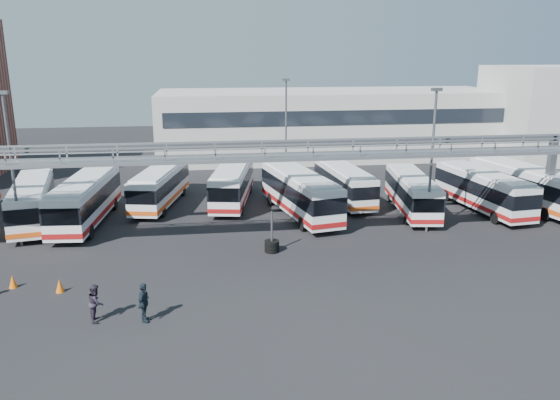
{
  "coord_description": "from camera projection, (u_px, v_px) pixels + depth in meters",
  "views": [
    {
      "loc": [
        -3.66,
        -28.53,
        12.49
      ],
      "look_at": [
        1.19,
        6.0,
        3.06
      ],
      "focal_mm": 35.0,
      "sensor_mm": 36.0,
      "label": 1
    }
  ],
  "objects": [
    {
      "name": "ground",
      "position": [
        274.0,
        280.0,
        31.03
      ],
      "size": [
        140.0,
        140.0,
        0.0
      ],
      "primitive_type": "plane",
      "color": "black",
      "rests_on": "ground"
    },
    {
      "name": "gantry",
      "position": [
        262.0,
        165.0,
        35.2
      ],
      "size": [
        51.4,
        5.15,
        7.1
      ],
      "color": "gray",
      "rests_on": "ground"
    },
    {
      "name": "warehouse",
      "position": [
        330.0,
        123.0,
        67.92
      ],
      "size": [
        42.0,
        14.0,
        8.0
      ],
      "primitive_type": "cube",
      "color": "#9E9E99",
      "rests_on": "ground"
    },
    {
      "name": "building_right",
      "position": [
        554.0,
        113.0,
        65.28
      ],
      "size": [
        14.0,
        12.0,
        11.0
      ],
      "primitive_type": "cube",
      "color": "#B2B2AD",
      "rests_on": "ground"
    },
    {
      "name": "light_pole_left",
      "position": [
        11.0,
        162.0,
        35.03
      ],
      "size": [
        0.7,
        0.35,
        10.21
      ],
      "color": "#4C4F54",
      "rests_on": "ground"
    },
    {
      "name": "light_pole_mid",
      "position": [
        432.0,
        154.0,
        37.83
      ],
      "size": [
        0.7,
        0.35,
        10.21
      ],
      "color": "#4C4F54",
      "rests_on": "ground"
    },
    {
      "name": "light_pole_back",
      "position": [
        286.0,
        127.0,
        51.1
      ],
      "size": [
        0.7,
        0.35,
        10.21
      ],
      "color": "#4C4F54",
      "rests_on": "ground"
    },
    {
      "name": "bus_1",
      "position": [
        32.0,
        201.0,
        40.64
      ],
      "size": [
        4.43,
        11.04,
        3.27
      ],
      "rotation": [
        0.0,
        0.0,
        0.18
      ],
      "color": "silver",
      "rests_on": "ground"
    },
    {
      "name": "bus_2",
      "position": [
        85.0,
        199.0,
        40.78
      ],
      "size": [
        3.54,
        11.6,
        3.47
      ],
      "rotation": [
        0.0,
        0.0,
        -0.08
      ],
      "color": "silver",
      "rests_on": "ground"
    },
    {
      "name": "bus_3",
      "position": [
        160.0,
        185.0,
        45.72
      ],
      "size": [
        4.53,
        10.75,
        3.18
      ],
      "rotation": [
        0.0,
        0.0,
        -0.21
      ],
      "color": "silver",
      "rests_on": "ground"
    },
    {
      "name": "bus_4",
      "position": [
        233.0,
        182.0,
        46.39
      ],
      "size": [
        4.46,
        11.18,
        3.31
      ],
      "rotation": [
        0.0,
        0.0,
        -0.18
      ],
      "color": "silver",
      "rests_on": "ground"
    },
    {
      "name": "bus_5",
      "position": [
        300.0,
        192.0,
        42.77
      ],
      "size": [
        4.84,
        11.78,
        3.49
      ],
      "rotation": [
        0.0,
        0.0,
        0.2
      ],
      "color": "silver",
      "rests_on": "ground"
    },
    {
      "name": "bus_6",
      "position": [
        344.0,
        182.0,
        46.91
      ],
      "size": [
        3.19,
        10.33,
        3.09
      ],
      "rotation": [
        0.0,
        0.0,
        0.08
      ],
      "color": "silver",
      "rests_on": "ground"
    },
    {
      "name": "bus_7",
      "position": [
        412.0,
        192.0,
        43.69
      ],
      "size": [
        3.8,
        10.49,
        3.12
      ],
      "rotation": [
        0.0,
        0.0,
        -0.14
      ],
      "color": "silver",
      "rests_on": "ground"
    },
    {
      "name": "bus_8",
      "position": [
        483.0,
        189.0,
        44.16
      ],
      "size": [
        3.65,
        10.94,
        3.26
      ],
      "rotation": [
        0.0,
        0.0,
        0.11
      ],
      "color": "silver",
      "rests_on": "ground"
    },
    {
      "name": "bus_9",
      "position": [
        525.0,
        185.0,
        45.13
      ],
      "size": [
        4.66,
        11.71,
        3.47
      ],
      "rotation": [
        0.0,
        0.0,
        0.18
      ],
      "color": "silver",
      "rests_on": "ground"
    },
    {
      "name": "pedestrian_b",
      "position": [
        96.0,
        303.0,
        26.09
      ],
      "size": [
        0.75,
        0.94,
        1.86
      ],
      "primitive_type": "imported",
      "rotation": [
        0.0,
        0.0,
        1.63
      ],
      "color": "#29222F",
      "rests_on": "ground"
    },
    {
      "name": "pedestrian_d",
      "position": [
        144.0,
        303.0,
        25.95
      ],
      "size": [
        0.76,
        1.24,
        1.97
      ],
      "primitive_type": "imported",
      "rotation": [
        0.0,
        0.0,
        1.31
      ],
      "color": "#19242D",
      "rests_on": "ground"
    },
    {
      "name": "cone_left",
      "position": [
        60.0,
        286.0,
        29.35
      ],
      "size": [
        0.46,
        0.46,
        0.73
      ],
      "primitive_type": "cone",
      "rotation": [
        0.0,
        0.0,
        -0.01
      ],
      "color": "#D75B0B",
      "rests_on": "ground"
    },
    {
      "name": "cone_right",
      "position": [
        13.0,
        281.0,
        29.91
      ],
      "size": [
        0.6,
        0.6,
        0.72
      ],
      "primitive_type": "cone",
      "rotation": [
        0.0,
        0.0,
        0.43
      ],
      "color": "#D75B0B",
      "rests_on": "ground"
    },
    {
      "name": "tire_stack",
      "position": [
        272.0,
        245.0,
        35.27
      ],
      "size": [
        0.95,
        0.95,
        2.72
      ],
      "color": "black",
      "rests_on": "ground"
    }
  ]
}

